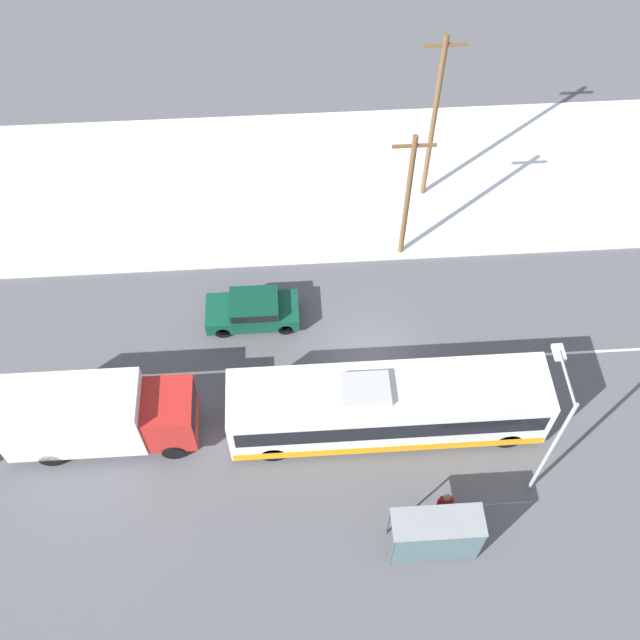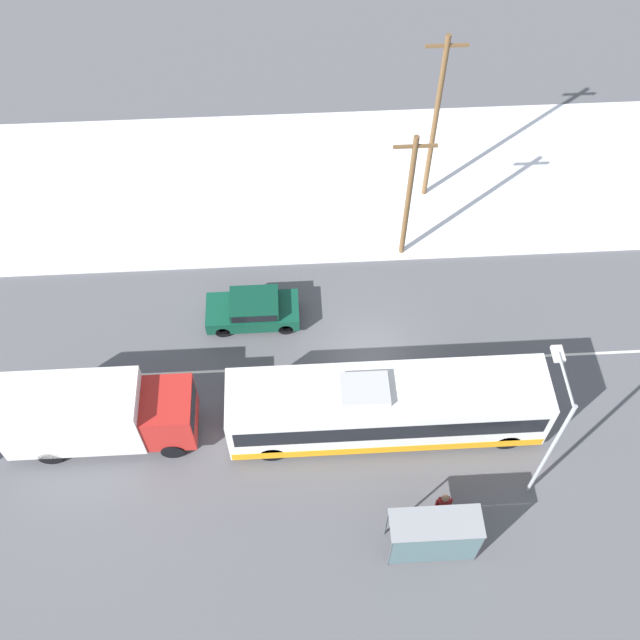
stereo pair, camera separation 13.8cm
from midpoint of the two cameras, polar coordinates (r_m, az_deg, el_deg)
ground_plane at (r=31.71m, az=3.99°, el=-3.36°), size 120.00×120.00×0.00m
snow_lot at (r=38.48m, az=2.43°, el=10.54°), size 80.00×10.50×0.12m
lane_marking_center at (r=31.71m, az=3.99°, el=-3.36°), size 60.00×0.12×0.00m
city_bus at (r=28.97m, az=5.22°, el=-6.66°), size 12.13×2.57×3.12m
box_truck at (r=29.69m, az=-16.75°, el=-6.87°), size 7.23×2.30×3.22m
sedan_car at (r=32.43m, az=-4.98°, el=0.85°), size 4.00×1.80×1.38m
pedestrian_at_stop at (r=28.12m, az=9.53°, el=-13.63°), size 0.60×0.27×1.68m
bus_shelter at (r=26.93m, az=8.93°, el=-16.09°), size 3.18×1.20×2.40m
streetlamp at (r=26.68m, az=17.44°, el=-7.77°), size 0.36×2.43×6.55m
utility_pole_roadside at (r=32.77m, az=6.89°, el=9.30°), size 1.80×0.24×7.04m
utility_pole_snowlot at (r=35.09m, az=8.90°, el=14.83°), size 1.80×0.24×8.98m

